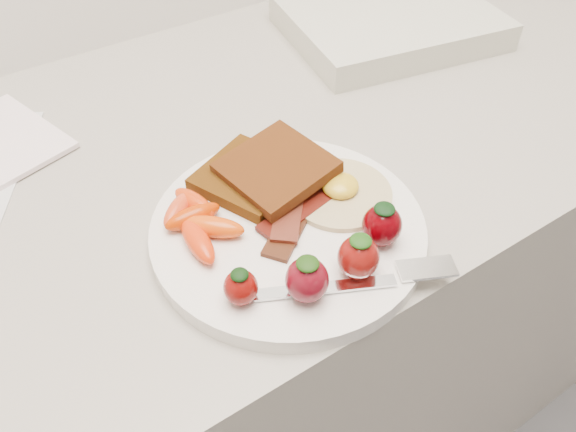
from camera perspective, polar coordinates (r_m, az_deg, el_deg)
counter at (r=1.01m, az=-4.84°, el=-13.33°), size 2.00×0.60×0.90m
plate at (r=0.55m, az=0.00°, el=-1.38°), size 0.27×0.27×0.02m
toast_lower at (r=0.59m, az=-3.92°, el=4.01°), size 0.12×0.12×0.01m
toast_upper at (r=0.58m, az=-1.21°, el=4.90°), size 0.11×0.11×0.02m
fried_egg at (r=0.58m, az=5.30°, el=2.53°), size 0.12×0.12×0.02m
bacon_strips at (r=0.55m, az=0.73°, el=0.53°), size 0.12×0.11×0.01m
baby_carrots at (r=0.54m, az=-9.30°, el=-0.45°), size 0.07×0.11×0.02m
strawberries at (r=0.49m, az=4.78°, el=-4.23°), size 0.18×0.06×0.05m
fork at (r=0.50m, az=8.55°, el=-6.32°), size 0.18×0.09×0.00m
notepad at (r=0.75m, az=-27.10°, el=6.95°), size 0.15×0.18×0.01m
appliance at (r=0.90m, az=10.22°, el=18.82°), size 0.33×0.29×0.04m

